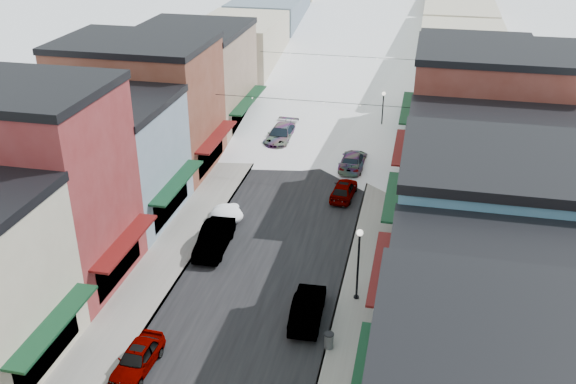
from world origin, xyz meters
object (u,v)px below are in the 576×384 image
at_px(car_dark_hatch, 214,239).
at_px(car_green_sedan, 308,308).
at_px(streetlamp_near, 359,256).
at_px(car_silver_sedan, 137,358).
at_px(trash_can, 329,340).

height_order(car_dark_hatch, car_green_sedan, car_dark_hatch).
xyz_separation_m(car_dark_hatch, streetlamp_near, (10.05, -3.73, 2.26)).
bearing_deg(car_dark_hatch, car_green_sedan, -41.74).
bearing_deg(car_silver_sedan, trash_can, 23.33).
bearing_deg(car_silver_sedan, car_dark_hatch, 91.79).
height_order(car_green_sedan, trash_can, car_green_sedan).
height_order(car_green_sedan, streetlamp_near, streetlamp_near).
distance_m(car_dark_hatch, trash_can, 12.49).
height_order(car_silver_sedan, car_green_sedan, car_green_sedan).
bearing_deg(car_silver_sedan, car_green_sedan, 39.93).
relative_size(car_dark_hatch, streetlamp_near, 1.08).
xyz_separation_m(car_green_sedan, streetlamp_near, (2.50, 2.40, 2.32)).
bearing_deg(streetlamp_near, car_dark_hatch, 159.62).
relative_size(car_silver_sedan, car_green_sedan, 0.85).
xyz_separation_m(car_silver_sedan, trash_can, (9.30, 3.54, -0.07)).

